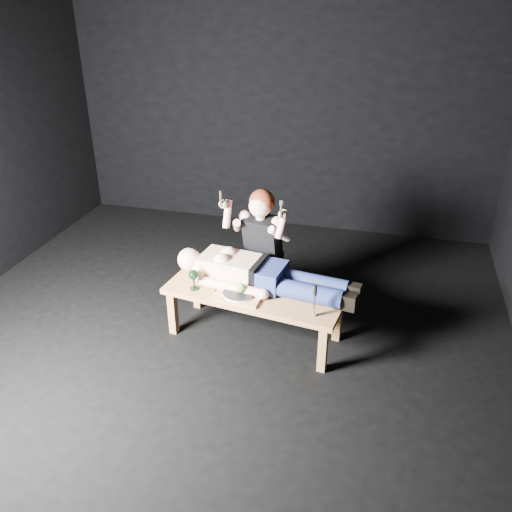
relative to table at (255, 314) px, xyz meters
The scene contains 13 objects.
ground 0.40m from the table, 166.04° to the right, with size 5.00×5.00×0.00m, color black.
back_wall 2.75m from the table, 97.56° to the left, with size 5.00×5.00×0.00m, color black.
table is the anchor object (origin of this frame).
lying_man 0.38m from the table, 59.03° to the left, with size 1.48×0.45×0.26m, color beige, non-canonical shape.
kneeling_woman 0.62m from the table, 92.60° to the left, with size 0.65×0.73×1.23m, color black, non-canonical shape.
serving_tray 0.29m from the table, 129.23° to the right, with size 0.38×0.27×0.02m, color tan.
plate 0.30m from the table, 129.23° to the right, with size 0.25×0.25×0.02m, color white.
apple 0.34m from the table, 125.78° to the right, with size 0.08×0.08×0.08m, color #67A22D.
goblet 0.59m from the table, 168.80° to the right, with size 0.09×0.09×0.18m, color black, non-canonical shape.
fork_flat 0.40m from the table, 162.25° to the right, with size 0.01×0.16×0.01m, color #B2B2B7.
knife_flat 0.30m from the table, 69.45° to the right, with size 0.01×0.16×0.01m, color #B2B2B7.
spoon_flat 0.24m from the table, 71.87° to the right, with size 0.01×0.16×0.01m, color #B2B2B7.
carving_knife 0.69m from the table, 24.37° to the right, with size 0.03×0.04×0.27m, color #B2B2B7, non-canonical shape.
Camera 1 is at (1.29, -3.57, 2.74)m, focal length 37.43 mm.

